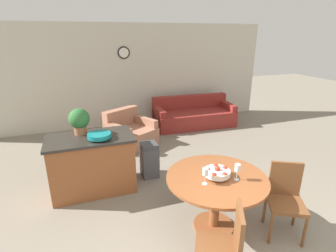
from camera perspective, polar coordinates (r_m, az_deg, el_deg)
name	(u,v)px	position (r m, az deg, el deg)	size (l,w,h in m)	color
wall_back	(128,76)	(7.26, -8.76, 10.72)	(8.00, 0.09, 2.70)	beige
dining_table	(216,189)	(3.45, 10.40, -13.28)	(1.26, 1.26, 0.75)	brown
dining_chair_near_left	(225,245)	(2.81, 12.28, -23.97)	(0.57, 0.57, 0.93)	brown
dining_chair_near_right	(285,196)	(3.69, 24.20, -13.72)	(0.57, 0.57, 0.93)	brown
fruit_bowl	(217,172)	(3.33, 10.65, -9.84)	(0.32, 0.32, 0.15)	silver
wine_glass_left	(205,172)	(3.12, 8.13, -9.96)	(0.07, 0.07, 0.21)	silver
wine_glass_right	(238,168)	(3.28, 14.90, -8.89)	(0.07, 0.07, 0.21)	silver
kitchen_island	(93,164)	(4.40, -16.09, -7.87)	(1.32, 0.74, 0.93)	brown
teal_bowl	(99,136)	(4.07, -14.72, -2.02)	(0.35, 0.35, 0.09)	#147A7F
potted_plant	(79,120)	(4.30, -18.73, 1.22)	(0.32, 0.32, 0.41)	#A36642
trash_bin	(149,160)	(4.70, -4.07, -7.35)	(0.29, 0.31, 0.63)	#47474C
couch	(194,116)	(7.32, 5.59, 2.26)	(2.21, 1.03, 0.78)	maroon
armchair	(130,133)	(6.07, -8.24, -1.53)	(1.22, 1.23, 0.79)	#A87056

